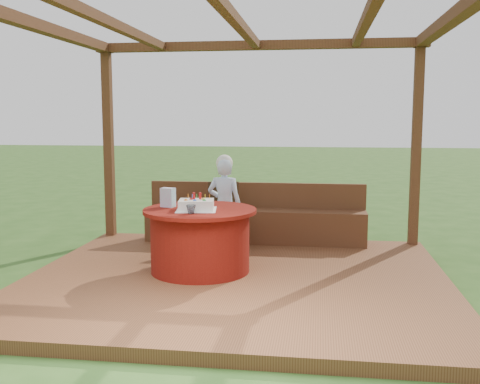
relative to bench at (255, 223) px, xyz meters
name	(u,v)px	position (x,y,z in m)	size (l,w,h in m)	color
ground	(237,287)	(0.00, -1.72, -0.38)	(60.00, 60.00, 0.00)	#2A511B
deck	(237,281)	(0.00, -1.72, -0.32)	(4.50, 4.00, 0.12)	brown
pergola	(237,59)	(0.00, -1.72, 2.02)	(4.50, 4.00, 2.72)	brown
bench	(255,223)	(0.00, 0.00, 0.00)	(3.00, 0.42, 0.80)	brown
table	(200,240)	(-0.43, -1.59, 0.09)	(1.24, 1.24, 0.70)	maroon
chair	(224,212)	(-0.37, -0.38, 0.20)	(0.48, 0.48, 0.85)	#31200F
elderly_woman	(225,203)	(-0.31, -0.65, 0.36)	(0.46, 0.32, 1.24)	#ABD5FF
birthday_cake	(196,205)	(-0.45, -1.67, 0.49)	(0.48, 0.48, 0.19)	white
gift_bag	(168,197)	(-0.81, -1.51, 0.54)	(0.15, 0.10, 0.21)	#ED99DA
drinking_glass	(191,209)	(-0.45, -1.92, 0.48)	(0.10, 0.10, 0.09)	silver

